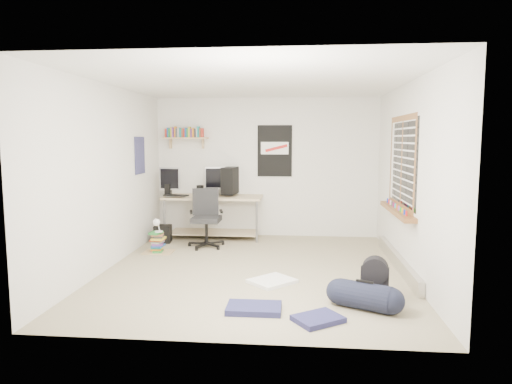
# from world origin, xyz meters

# --- Properties ---
(floor) EXTENTS (4.00, 4.50, 0.01)m
(floor) POSITION_xyz_m (0.00, 0.00, -0.01)
(floor) COLOR gray
(floor) RESTS_ON ground
(ceiling) EXTENTS (4.00, 4.50, 0.01)m
(ceiling) POSITION_xyz_m (0.00, 0.00, 2.50)
(ceiling) COLOR white
(ceiling) RESTS_ON ground
(back_wall) EXTENTS (4.00, 0.01, 2.50)m
(back_wall) POSITION_xyz_m (0.00, 2.25, 1.25)
(back_wall) COLOR silver
(back_wall) RESTS_ON ground
(left_wall) EXTENTS (0.01, 4.50, 2.50)m
(left_wall) POSITION_xyz_m (-2.00, 0.00, 1.25)
(left_wall) COLOR silver
(left_wall) RESTS_ON ground
(right_wall) EXTENTS (0.01, 4.50, 2.50)m
(right_wall) POSITION_xyz_m (2.00, 0.00, 1.25)
(right_wall) COLOR silver
(right_wall) RESTS_ON ground
(desk) EXTENTS (1.86, 1.16, 0.79)m
(desk) POSITION_xyz_m (-0.93, 1.95, 0.36)
(desk) COLOR tan
(desk) RESTS_ON floor
(monitor_left) EXTENTS (0.36, 0.10, 0.39)m
(monitor_left) POSITION_xyz_m (-1.66, 1.77, 0.99)
(monitor_left) COLOR #96969A
(monitor_left) RESTS_ON desk
(monitor_right) EXTENTS (0.36, 0.14, 0.39)m
(monitor_right) POSITION_xyz_m (-0.90, 2.00, 0.98)
(monitor_right) COLOR #9C9CA0
(monitor_right) RESTS_ON desk
(pc_tower) EXTENTS (0.27, 0.48, 0.48)m
(pc_tower) POSITION_xyz_m (-0.63, 2.00, 1.03)
(pc_tower) COLOR black
(pc_tower) RESTS_ON desk
(keyboard) EXTENTS (0.45, 0.25, 0.02)m
(keyboard) POSITION_xyz_m (-1.52, 1.63, 0.80)
(keyboard) COLOR black
(keyboard) RESTS_ON desk
(speaker_left) EXTENTS (0.11, 0.11, 0.19)m
(speaker_left) POSITION_xyz_m (-1.69, 1.76, 0.89)
(speaker_left) COLOR black
(speaker_left) RESTS_ON desk
(speaker_right) EXTENTS (0.11, 0.11, 0.18)m
(speaker_right) POSITION_xyz_m (-1.12, 1.74, 0.88)
(speaker_right) COLOR black
(speaker_right) RESTS_ON desk
(office_chair) EXTENTS (0.76, 0.76, 0.96)m
(office_chair) POSITION_xyz_m (-0.91, 1.25, 0.49)
(office_chair) COLOR black
(office_chair) RESTS_ON floor
(wall_shelf) EXTENTS (0.80, 0.22, 0.24)m
(wall_shelf) POSITION_xyz_m (-1.45, 2.14, 1.78)
(wall_shelf) COLOR tan
(wall_shelf) RESTS_ON back_wall
(poster_back_wall) EXTENTS (0.62, 0.03, 0.92)m
(poster_back_wall) POSITION_xyz_m (0.15, 2.23, 1.55)
(poster_back_wall) COLOR black
(poster_back_wall) RESTS_ON back_wall
(poster_left_wall) EXTENTS (0.02, 0.42, 0.60)m
(poster_left_wall) POSITION_xyz_m (-1.99, 1.20, 1.50)
(poster_left_wall) COLOR navy
(poster_left_wall) RESTS_ON left_wall
(window) EXTENTS (0.10, 1.50, 1.26)m
(window) POSITION_xyz_m (1.95, 0.30, 1.45)
(window) COLOR brown
(window) RESTS_ON right_wall
(baseboard_heater) EXTENTS (0.08, 2.50, 0.18)m
(baseboard_heater) POSITION_xyz_m (1.96, 0.30, 0.09)
(baseboard_heater) COLOR #B7B2A8
(baseboard_heater) RESTS_ON floor
(backpack) EXTENTS (0.34, 0.29, 0.39)m
(backpack) POSITION_xyz_m (1.41, -1.13, 0.20)
(backpack) COLOR black
(backpack) RESTS_ON floor
(duffel_bag) EXTENTS (0.38, 0.38, 0.56)m
(duffel_bag) POSITION_xyz_m (1.27, -1.33, 0.14)
(duffel_bag) COLOR black
(duffel_bag) RESTS_ON floor
(tshirt) EXTENTS (0.66, 0.66, 0.04)m
(tshirt) POSITION_xyz_m (0.27, -0.54, 0.02)
(tshirt) COLOR white
(tshirt) RESTS_ON floor
(jeans_a) EXTENTS (0.56, 0.36, 0.06)m
(jeans_a) POSITION_xyz_m (0.14, -1.49, 0.03)
(jeans_a) COLOR #21234C
(jeans_a) RESTS_ON floor
(jeans_b) EXTENTS (0.56, 0.53, 0.06)m
(jeans_b) POSITION_xyz_m (0.78, -1.70, 0.03)
(jeans_b) COLOR #21224C
(jeans_b) RESTS_ON floor
(book_stack) EXTENTS (0.45, 0.39, 0.27)m
(book_stack) POSITION_xyz_m (-1.59, 0.81, 0.15)
(book_stack) COLOR olive
(book_stack) RESTS_ON floor
(desk_lamp) EXTENTS (0.18, 0.23, 0.20)m
(desk_lamp) POSITION_xyz_m (-1.57, 0.79, 0.38)
(desk_lamp) COLOR white
(desk_lamp) RESTS_ON book_stack
(subwoofer) EXTENTS (0.30, 0.30, 0.30)m
(subwoofer) POSITION_xyz_m (-1.72, 1.50, 0.14)
(subwoofer) COLOR black
(subwoofer) RESTS_ON floor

